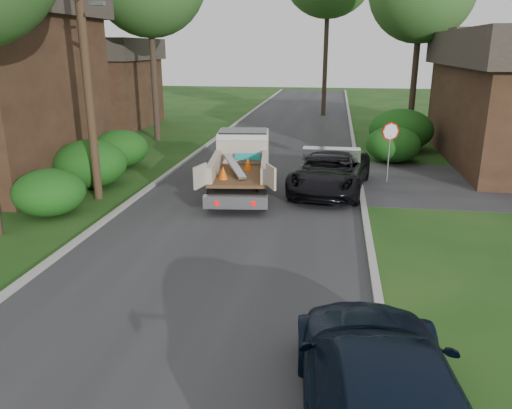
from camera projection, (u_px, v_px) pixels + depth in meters
The scene contains 15 objects.
ground at pixel (211, 263), 12.87m from camera, with size 120.00×120.00×0.00m, color #153F12.
road at pixel (265, 172), 22.28m from camera, with size 8.00×90.00×0.02m, color #28282B.
curb_left at pixel (177, 167), 22.88m from camera, with size 0.20×90.00×0.12m, color #9E9E99.
curb_right at pixel (358, 174), 21.66m from camera, with size 0.20×90.00×0.12m, color #9E9E99.
stop_sign at pixel (390, 139), 20.04m from camera, with size 0.71×0.32×2.48m.
utility_pole at pixel (85, 52), 16.82m from camera, with size 2.42×1.25×10.00m.
house_left_far at pixel (97, 82), 34.68m from camera, with size 7.56×7.56×6.00m.
hedge_left_a at pixel (49, 192), 16.38m from camera, with size 2.34×2.34×1.53m, color #104510.
hedge_left_b at pixel (90, 164), 19.67m from camera, with size 2.86×2.86×1.87m, color #104510.
hedge_left_c at pixel (120, 148), 23.04m from camera, with size 2.60×2.60×1.70m, color #104510.
hedge_right_a at pixel (393, 144), 23.99m from camera, with size 2.60×2.60×1.70m, color #104510.
hedge_right_b at pixel (401, 130), 26.64m from camera, with size 3.38×3.38×2.21m, color #104510.
flatbed_truck at pixel (242, 159), 19.36m from camera, with size 2.98×5.85×2.13m.
black_pickup at pixel (331, 171), 19.14m from camera, with size 2.58×5.60×1.56m, color black.
navy_suv at pixel (383, 395), 6.73m from camera, with size 2.30×5.66×1.64m, color black.
Camera 1 is at (2.98, -11.49, 5.31)m, focal length 35.00 mm.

